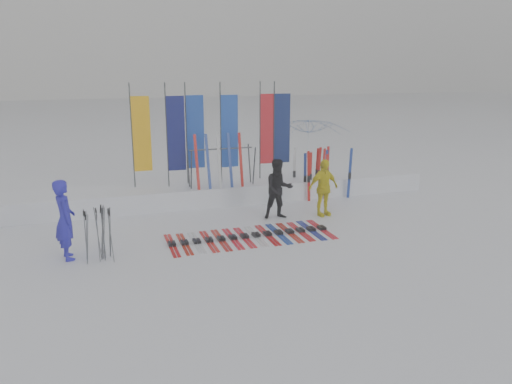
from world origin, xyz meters
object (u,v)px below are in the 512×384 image
object	(u,v)px
person_yellow	(323,188)
ski_row	(251,236)
person_blue	(65,220)
tent_canopy	(309,152)
person_black	(279,189)
ski_rack	(221,161)

from	to	relation	value
person_yellow	ski_row	xyz separation A→B (m)	(-2.60, -1.19, -0.80)
person_blue	ski_row	xyz separation A→B (m)	(4.40, 0.09, -0.89)
tent_canopy	person_yellow	bearing A→B (deg)	-107.06
person_black	ski_row	size ratio (longest dim) A/B	0.41
person_yellow	tent_canopy	size ratio (longest dim) A/B	0.59
ski_row	ski_rack	distance (m)	3.57
person_yellow	person_blue	bearing A→B (deg)	-178.84
ski_row	person_blue	bearing A→B (deg)	-178.78
person_yellow	ski_row	world-z (taller)	person_yellow
person_blue	person_black	bearing A→B (deg)	-88.48
person_yellow	tent_canopy	world-z (taller)	tent_canopy
person_blue	ski_row	world-z (taller)	person_blue
person_black	person_yellow	xyz separation A→B (m)	(1.34, -0.14, -0.03)
tent_canopy	ski_row	world-z (taller)	tent_canopy
person_black	ski_row	bearing A→B (deg)	-130.22
tent_canopy	ski_row	xyz separation A→B (m)	(-3.65, -4.63, -1.24)
person_yellow	ski_rack	bearing A→B (deg)	130.69
person_blue	tent_canopy	world-z (taller)	tent_canopy
person_black	person_blue	bearing A→B (deg)	-162.60
person_black	ski_rack	bearing A→B (deg)	124.12
person_blue	tent_canopy	bearing A→B (deg)	-72.21
person_yellow	person_black	bearing A→B (deg)	164.69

